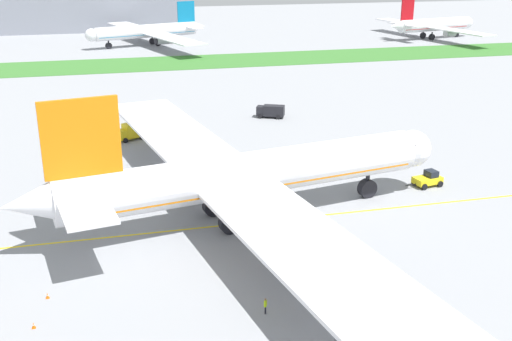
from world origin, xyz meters
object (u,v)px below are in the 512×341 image
object	(u,v)px
service_truck_baggage_loader	(271,111)
ground_crew_wingwalker_port	(265,304)
traffic_cone_port_wing	(33,325)
parked_airliner_far_right	(148,31)
traffic_cone_near_nose	(47,296)
service_truck_fuel_bowser	(131,131)
pushback_tug	(428,179)
airliner_foreground	(242,176)
parked_airliner_far_outer	(432,25)

from	to	relation	value
service_truck_baggage_loader	ground_crew_wingwalker_port	bearing A→B (deg)	-105.61
traffic_cone_port_wing	parked_airliner_far_right	size ratio (longest dim) A/B	0.01
traffic_cone_near_nose	traffic_cone_port_wing	size ratio (longest dim) A/B	1.00
service_truck_fuel_bowser	traffic_cone_port_wing	bearing A→B (deg)	-101.93
service_truck_fuel_bowser	parked_airliner_far_right	distance (m)	113.22
traffic_cone_port_wing	parked_airliner_far_right	distance (m)	171.41
traffic_cone_near_nose	service_truck_baggage_loader	xyz separation A→B (m)	(39.07, 60.67, 1.14)
pushback_tug	service_truck_fuel_bowser	distance (m)	51.99
traffic_cone_port_wing	service_truck_fuel_bowser	bearing A→B (deg)	78.07
airliner_foreground	service_truck_baggage_loader	distance (m)	50.19
service_truck_fuel_bowser	parked_airliner_far_outer	size ratio (longest dim) A/B	0.09
airliner_foreground	ground_crew_wingwalker_port	bearing A→B (deg)	-97.03
parked_airliner_far_right	parked_airliner_far_outer	bearing A→B (deg)	-4.77
traffic_cone_near_nose	traffic_cone_port_wing	bearing A→B (deg)	-100.04
pushback_tug	parked_airliner_far_right	xyz separation A→B (m)	(-27.34, 145.89, 3.84)
ground_crew_wingwalker_port	parked_airliner_far_right	bearing A→B (deg)	88.77
pushback_tug	service_truck_baggage_loader	xyz separation A→B (m)	(-11.94, 41.99, 0.39)
parked_airliner_far_right	parked_airliner_far_outer	size ratio (longest dim) A/B	1.17
traffic_cone_port_wing	parked_airliner_far_outer	bearing A→B (deg)	51.54
traffic_cone_near_nose	parked_airliner_far_outer	bearing A→B (deg)	50.85
pushback_tug	ground_crew_wingwalker_port	bearing A→B (deg)	-139.61
traffic_cone_near_nose	traffic_cone_port_wing	distance (m)	5.08
airliner_foreground	pushback_tug	world-z (taller)	airliner_foreground
airliner_foreground	traffic_cone_port_wing	xyz separation A→B (m)	(-23.45, -18.49, -5.62)
traffic_cone_port_wing	service_truck_baggage_loader	world-z (taller)	service_truck_baggage_loader
pushback_tug	traffic_cone_port_wing	world-z (taller)	pushback_tug
pushback_tug	parked_airliner_far_right	size ratio (longest dim) A/B	0.09
service_truck_fuel_bowser	airliner_foreground	bearing A→B (deg)	-73.56
airliner_foreground	parked_airliner_far_right	distance (m)	151.10
service_truck_baggage_loader	service_truck_fuel_bowser	size ratio (longest dim) A/B	1.07
service_truck_fuel_bowser	parked_airliner_far_right	size ratio (longest dim) A/B	0.08
airliner_foreground	ground_crew_wingwalker_port	size ratio (longest dim) A/B	55.47
service_truck_baggage_loader	service_truck_fuel_bowser	bearing A→B (deg)	-162.89
ground_crew_wingwalker_port	parked_airliner_far_right	world-z (taller)	parked_airliner_far_right
pushback_tug	parked_airliner_far_right	distance (m)	148.48
airliner_foreground	parked_airliner_far_right	world-z (taller)	airliner_foreground
service_truck_baggage_loader	airliner_foreground	bearing A→B (deg)	-109.27
airliner_foreground	parked_airliner_far_right	xyz separation A→B (m)	(1.09, 151.09, -1.03)
ground_crew_wingwalker_port	service_truck_baggage_loader	bearing A→B (deg)	74.39
ground_crew_wingwalker_port	service_truck_fuel_bowser	size ratio (longest dim) A/B	0.30
ground_crew_wingwalker_port	service_truck_baggage_loader	xyz separation A→B (m)	(19.12, 68.41, 0.44)
pushback_tug	parked_airliner_far_right	bearing A→B (deg)	100.62
service_truck_baggage_loader	traffic_cone_port_wing	bearing A→B (deg)	-121.31
ground_crew_wingwalker_port	traffic_cone_port_wing	distance (m)	21.03
service_truck_fuel_bowser	traffic_cone_near_nose	bearing A→B (deg)	-102.11
parked_airliner_far_outer	parked_airliner_far_right	bearing A→B (deg)	175.23
traffic_cone_near_nose	parked_airliner_far_right	bearing A→B (deg)	81.82
traffic_cone_near_nose	service_truck_fuel_bowser	world-z (taller)	service_truck_fuel_bowser
traffic_cone_near_nose	service_truck_baggage_loader	bearing A→B (deg)	57.22
traffic_cone_port_wing	parked_airliner_far_right	xyz separation A→B (m)	(24.54, 169.58, 4.58)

